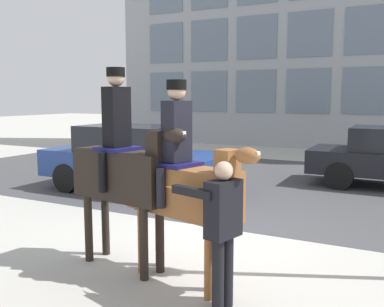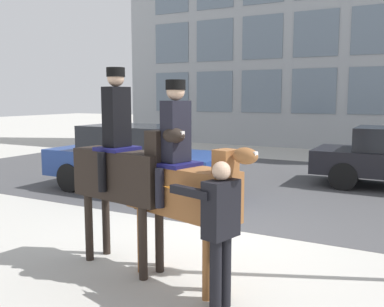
% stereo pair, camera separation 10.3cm
% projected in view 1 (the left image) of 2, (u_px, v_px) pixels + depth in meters
% --- Properties ---
extents(ground_plane, '(80.00, 80.00, 0.00)m').
position_uv_depth(ground_plane, '(207.00, 236.00, 7.03)').
color(ground_plane, '#B2AFA8').
extents(road_surface, '(21.57, 8.50, 0.01)m').
position_uv_depth(road_surface, '(284.00, 184.00, 11.22)').
color(road_surface, '#444447').
rests_on(road_surface, ground_plane).
extents(mounted_horse_lead, '(1.87, 0.69, 2.66)m').
position_uv_depth(mounted_horse_lead, '(123.00, 169.00, 5.61)').
color(mounted_horse_lead, black).
rests_on(mounted_horse_lead, ground_plane).
extents(mounted_horse_companion, '(1.94, 0.84, 2.48)m').
position_uv_depth(mounted_horse_companion, '(183.00, 184.00, 5.16)').
color(mounted_horse_companion, brown).
rests_on(mounted_horse_companion, ground_plane).
extents(pedestrian_bystander, '(0.90, 0.44, 1.61)m').
position_uv_depth(pedestrian_bystander, '(222.00, 223.00, 4.53)').
color(pedestrian_bystander, black).
rests_on(pedestrian_bystander, ground_plane).
extents(street_car_near_lane, '(4.55, 1.84, 1.60)m').
position_uv_depth(street_car_near_lane, '(133.00, 158.00, 10.28)').
color(street_car_near_lane, navy).
rests_on(street_car_near_lane, ground_plane).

